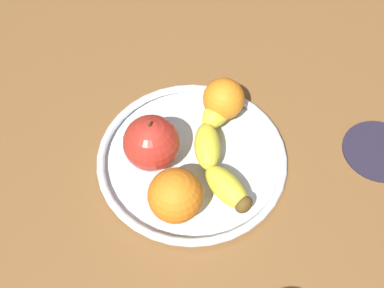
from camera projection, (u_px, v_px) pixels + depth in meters
ground_plane at (192, 169)px, 79.15cm from camera, size 123.73×123.73×4.00cm
fruit_bowl at (192, 159)px, 76.75cm from camera, size 28.09×28.09×1.80cm
banana at (219, 149)px, 74.45cm from camera, size 21.96×9.63×3.76cm
apple at (151, 143)px, 72.43cm from camera, size 8.01×8.01×8.81cm
orange_back_right at (224, 99)px, 78.00cm from camera, size 6.37×6.37×6.37cm
orange_back_left at (176, 196)px, 68.03cm from camera, size 7.42×7.42×7.42cm
ambient_coaster at (380, 150)px, 78.36cm from camera, size 11.16×11.16×0.60cm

